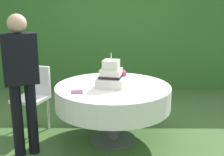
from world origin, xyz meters
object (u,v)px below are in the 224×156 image
object	(u,v)px
serving_plate_far	(105,76)
napkin_stack	(77,92)
cake_table	(113,96)
garden_chair	(34,92)
wedding_cake	(111,76)
standing_person	(21,77)
serving_plate_near	(116,76)

from	to	relation	value
serving_plate_far	napkin_stack	bearing A→B (deg)	-111.44
cake_table	serving_plate_far	xyz separation A→B (m)	(-0.11, 0.47, 0.15)
cake_table	serving_plate_far	distance (m)	0.51
garden_chair	serving_plate_far	bearing A→B (deg)	9.75
serving_plate_far	cake_table	bearing A→B (deg)	-76.95
wedding_cake	standing_person	xyz separation A→B (m)	(-0.98, -0.34, 0.08)
wedding_cake	serving_plate_far	bearing A→B (deg)	100.42
standing_person	wedding_cake	bearing A→B (deg)	19.29
serving_plate_near	garden_chair	xyz separation A→B (m)	(-1.12, -0.17, -0.19)
wedding_cake	standing_person	world-z (taller)	standing_person
cake_table	wedding_cake	world-z (taller)	wedding_cake
garden_chair	standing_person	xyz separation A→B (m)	(0.08, -0.68, 0.39)
serving_plate_near	garden_chair	distance (m)	1.15
serving_plate_far	wedding_cake	bearing A→B (deg)	-79.58
garden_chair	standing_person	distance (m)	0.78
napkin_stack	standing_person	xyz separation A→B (m)	(-0.59, -0.08, 0.20)
cake_table	standing_person	world-z (taller)	standing_person
serving_plate_near	cake_table	bearing A→B (deg)	-94.99
wedding_cake	serving_plate_near	world-z (taller)	wedding_cake
napkin_stack	standing_person	distance (m)	0.63
standing_person	cake_table	bearing A→B (deg)	20.30
serving_plate_near	wedding_cake	bearing A→B (deg)	-96.77
wedding_cake	serving_plate_far	world-z (taller)	wedding_cake
cake_table	standing_person	distance (m)	1.12
cake_table	napkin_stack	distance (m)	0.52
cake_table	garden_chair	size ratio (longest dim) A/B	1.60
wedding_cake	napkin_stack	xyz separation A→B (m)	(-0.39, -0.26, -0.12)
napkin_stack	cake_table	bearing A→B (deg)	35.03
wedding_cake	serving_plate_far	distance (m)	0.52
wedding_cake	serving_plate_near	distance (m)	0.52
cake_table	serving_plate_near	distance (m)	0.50
serving_plate_near	standing_person	size ratio (longest dim) A/B	0.08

